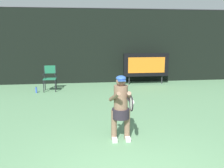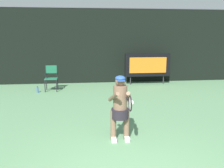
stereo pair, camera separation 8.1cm
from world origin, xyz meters
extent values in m
cube|color=black|center=(0.00, 8.50, 1.80)|extent=(18.00, 0.12, 3.60)
cylinder|color=#38383D|center=(0.00, 8.50, 3.63)|extent=(18.00, 0.05, 0.05)
cube|color=black|center=(2.34, 7.78, 0.95)|extent=(2.20, 0.20, 1.10)
cube|color=orange|center=(2.34, 7.67, 0.95)|extent=(1.80, 0.01, 0.75)
cylinder|color=#2D2D33|center=(1.52, 7.78, 0.20)|extent=(0.05, 0.05, 0.40)
cylinder|color=#2D2D33|center=(3.17, 7.78, 0.20)|extent=(0.05, 0.05, 0.40)
cylinder|color=black|center=(-2.35, 6.62, 0.26)|extent=(0.04, 0.04, 0.52)
cylinder|color=black|center=(-1.87, 6.62, 0.26)|extent=(0.04, 0.04, 0.52)
cylinder|color=black|center=(-2.35, 7.02, 0.26)|extent=(0.04, 0.04, 0.52)
cylinder|color=black|center=(-1.87, 7.02, 0.26)|extent=(0.04, 0.04, 0.52)
cube|color=#1D6244|center=(-2.11, 6.82, 0.54)|extent=(0.52, 0.44, 0.03)
cylinder|color=black|center=(-2.35, 7.02, 0.80)|extent=(0.04, 0.04, 0.56)
cylinder|color=black|center=(-1.87, 7.02, 0.80)|extent=(0.04, 0.04, 0.56)
cube|color=#1D6244|center=(-2.11, 7.02, 0.91)|extent=(0.48, 0.02, 0.34)
cylinder|color=black|center=(-2.35, 6.82, 0.74)|extent=(0.04, 0.44, 0.04)
cylinder|color=black|center=(-1.87, 6.82, 0.74)|extent=(0.04, 0.44, 0.04)
cylinder|color=blue|center=(-2.64, 6.56, 0.12)|extent=(0.07, 0.07, 0.24)
cylinder|color=black|center=(-2.64, 6.56, 0.25)|extent=(0.03, 0.03, 0.03)
cube|color=white|center=(-0.04, 1.69, 0.04)|extent=(0.11, 0.26, 0.09)
cube|color=white|center=(0.26, 1.69, 0.04)|extent=(0.11, 0.26, 0.09)
cylinder|color=brown|center=(-0.04, 1.74, 0.35)|extent=(0.13, 0.13, 0.70)
cylinder|color=brown|center=(0.26, 1.74, 0.35)|extent=(0.13, 0.13, 0.70)
cylinder|color=#241E27|center=(0.11, 1.74, 0.62)|extent=(0.39, 0.39, 0.22)
cylinder|color=brown|center=(0.11, 1.74, 0.98)|extent=(0.31, 0.31, 0.56)
sphere|color=brown|center=(0.11, 1.74, 1.36)|extent=(0.22, 0.22, 0.22)
ellipsoid|color=#284C93|center=(0.11, 1.74, 1.42)|extent=(0.22, 0.22, 0.12)
cube|color=#284C93|center=(0.11, 1.64, 1.39)|extent=(0.17, 0.12, 0.02)
cylinder|color=brown|center=(-0.05, 1.58, 1.06)|extent=(0.20, 0.50, 0.32)
cylinder|color=brown|center=(0.28, 1.58, 1.06)|extent=(0.20, 0.50, 0.32)
cylinder|color=white|center=(0.30, 1.46, 0.95)|extent=(0.13, 0.12, 0.12)
cylinder|color=black|center=(0.24, 1.53, 1.00)|extent=(0.03, 0.28, 0.03)
torus|color=black|center=(0.24, 1.22, 1.00)|extent=(0.02, 0.31, 0.31)
ellipsoid|color=silver|center=(0.24, 1.22, 1.00)|extent=(0.01, 0.26, 0.26)
camera|label=1|loc=(-0.70, -3.17, 2.32)|focal=37.39mm
camera|label=2|loc=(-0.62, -3.18, 2.32)|focal=37.39mm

